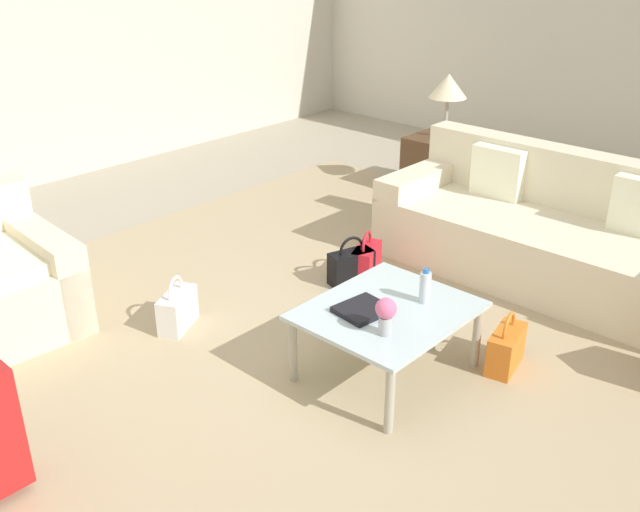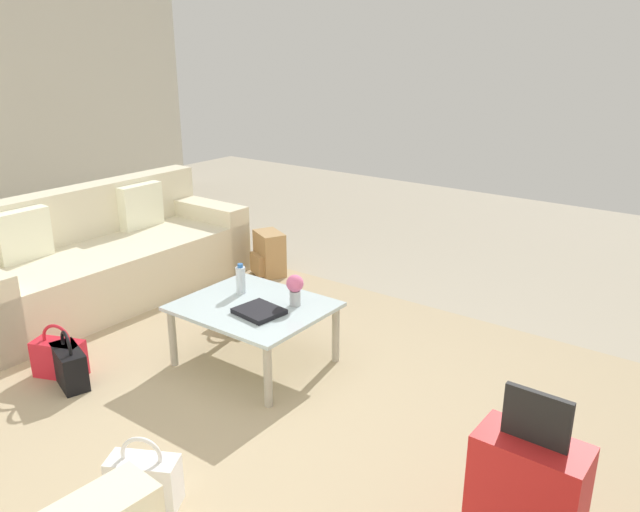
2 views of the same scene
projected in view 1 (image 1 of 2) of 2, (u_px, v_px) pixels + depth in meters
name	position (u px, v px, depth m)	size (l,w,h in m)	color
ground_plane	(274.00, 368.00, 4.11)	(12.00, 12.00, 0.00)	#A89E89
area_rug	(319.00, 318.00, 4.64)	(5.20, 4.40, 0.01)	tan
couch	(552.00, 237.00, 5.09)	(0.94, 2.39, 0.87)	beige
coffee_table	(387.00, 317.00, 3.92)	(0.91, 0.77, 0.42)	silver
water_bottle	(425.00, 287.00, 3.93)	(0.06, 0.06, 0.20)	silver
coffee_table_book	(363.00, 309.00, 3.86)	(0.27, 0.24, 0.03)	black
flower_vase	(386.00, 313.00, 3.61)	(0.11, 0.11, 0.21)	#B2B7BC
side_table	(442.00, 164.00, 6.75)	(0.58, 0.58, 0.53)	#513823
table_lamp	(448.00, 88.00, 6.45)	(0.35, 0.35, 0.58)	#ADA899
handbag_black	(351.00, 266.00, 5.04)	(0.35, 0.23, 0.36)	black
handbag_orange	(506.00, 348.00, 4.07)	(0.34, 0.20, 0.36)	orange
handbag_red	(366.00, 261.00, 5.13)	(0.35, 0.25, 0.36)	red
handbag_white	(177.00, 309.00, 4.48)	(0.35, 0.27, 0.36)	white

